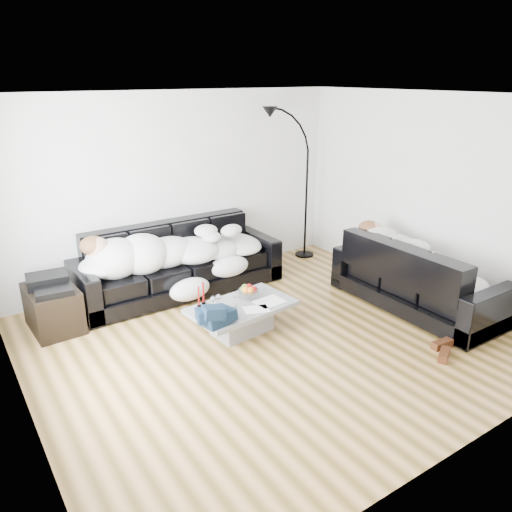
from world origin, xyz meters
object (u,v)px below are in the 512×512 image
stereo (49,283)px  wine_glass_c (235,300)px  sofa_back (179,260)px  fruit_bowl (249,291)px  sleeper_back (180,247)px  shoes (443,349)px  sofa_right (418,274)px  wine_glass_a (219,301)px  wine_glass_b (213,303)px  av_cabinet (53,308)px  floor_lamp (306,193)px  sleeper_right (420,259)px  coffee_table (242,318)px  candle_left (199,297)px  candle_right (203,293)px

stereo → wine_glass_c: bearing=-32.1°
sofa_back → fruit_bowl: (0.26, -1.31, -0.03)m
sleeper_back → shoes: size_ratio=5.49×
sofa_right → wine_glass_a: sofa_right is taller
wine_glass_b → av_cabinet: same height
sofa_back → fruit_bowl: 1.34m
wine_glass_b → stereo: stereo is taller
sofa_back → sleeper_back: (0.00, -0.05, 0.20)m
wine_glass_a → floor_lamp: floor_lamp is taller
sleeper_right → coffee_table: sleeper_right is taller
wine_glass_c → candle_left: bearing=143.1°
wine_glass_a → candle_left: (-0.17, 0.14, 0.04)m
sleeper_back → floor_lamp: bearing=5.4°
shoes → floor_lamp: (0.70, 3.20, 0.99)m
fruit_bowl → stereo: 2.26m
sleeper_right → coffee_table: size_ratio=1.57×
stereo → floor_lamp: size_ratio=0.21×
coffee_table → candle_left: 0.56m
floor_lamp → sofa_right: bearing=-86.9°
coffee_table → floor_lamp: (2.22, 1.62, 0.87)m
sleeper_back → wine_glass_c: sleeper_back is taller
sofa_right → wine_glass_b: sofa_right is taller
sofa_right → wine_glass_b: bearing=74.5°
fruit_bowl → candle_left: size_ratio=1.00×
av_cabinet → stereo: stereo is taller
floor_lamp → coffee_table: bearing=-140.2°
coffee_table → av_cabinet: size_ratio=1.58×
sleeper_back → sleeper_right: (2.27, -2.05, -0.01)m
fruit_bowl → floor_lamp: 2.59m
coffee_table → candle_right: bearing=143.6°
shoes → floor_lamp: 3.42m
wine_glass_a → candle_right: bearing=120.4°
wine_glass_a → candle_left: size_ratio=0.65×
wine_glass_b → sleeper_right: bearing=-15.5°
candle_left → stereo: bearing=141.7°
candle_right → av_cabinet: (-1.41, 1.03, -0.22)m
wine_glass_b → shoes: (1.86, -1.64, -0.38)m
sleeper_right → stereo: 4.40m
sofa_right → fruit_bowl: (-2.01, 0.79, -0.02)m
fruit_bowl → shoes: fruit_bowl is taller
sofa_right → wine_glass_c: (-2.29, 0.63, 0.00)m
shoes → av_cabinet: size_ratio=0.57×
sleeper_back → wine_glass_b: bearing=-100.6°
sofa_right → candle_right: sofa_right is taller
wine_glass_a → wine_glass_b: bearing=-159.2°
sofa_right → coffee_table: sofa_right is taller
sofa_right → floor_lamp: (0.03, 2.26, 0.61)m
sofa_back → candle_right: bearing=-102.7°
fruit_bowl → wine_glass_b: (-0.52, -0.09, 0.01)m
wine_glass_a → wine_glass_b: size_ratio=0.94×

